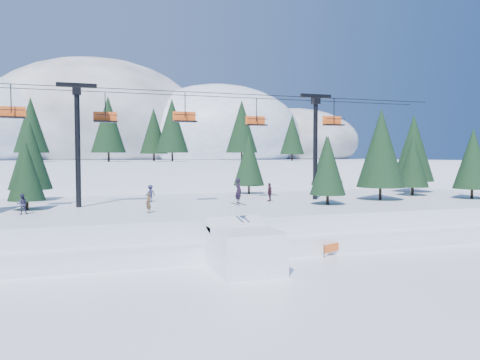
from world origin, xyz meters
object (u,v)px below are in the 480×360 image
object	(u,v)px
jump_kicker	(245,248)
banner_far	(367,242)
chairlift	(190,127)
banner_near	(336,247)

from	to	relation	value
jump_kicker	banner_far	world-z (taller)	jump_kicker
chairlift	banner_near	world-z (taller)	chairlift
jump_kicker	banner_near	bearing A→B (deg)	15.83
jump_kicker	banner_near	world-z (taller)	jump_kicker
chairlift	banner_far	xyz separation A→B (m)	(10.38, -12.10, -8.78)
chairlift	jump_kicker	bearing A→B (deg)	-90.50
banner_near	banner_far	distance (m)	3.28
banner_near	jump_kicker	bearing A→B (deg)	-164.17
chairlift	banner_far	bearing A→B (deg)	-49.38
chairlift	banner_far	world-z (taller)	chairlift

